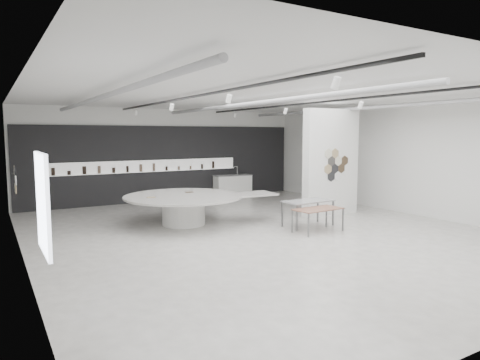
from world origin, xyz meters
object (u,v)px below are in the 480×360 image
partition_column (331,162)px  kitchen_counter (233,186)px  sample_table_wood (318,210)px  display_island (186,205)px  sample_table_stone (308,203)px

partition_column → kitchen_counter: bearing=97.2°
partition_column → kitchen_counter: 5.72m
sample_table_wood → kitchen_counter: kitchen_counter is taller
partition_column → sample_table_wood: bearing=-139.6°
partition_column → display_island: (-4.92, 1.02, -1.20)m
partition_column → sample_table_wood: partition_column is taller
partition_column → sample_table_wood: (-2.11, -1.80, -1.18)m
sample_table_stone → kitchen_counter: size_ratio=0.89×
partition_column → sample_table_stone: (-1.86, -1.06, -1.09)m
display_island → sample_table_stone: display_island is taller
sample_table_stone → kitchen_counter: (1.17, 6.58, -0.23)m
sample_table_wood → kitchen_counter: bearing=79.1°
kitchen_counter → partition_column: bearing=-79.9°
sample_table_wood → display_island: bearing=134.9°
sample_table_wood → sample_table_stone: sample_table_stone is taller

